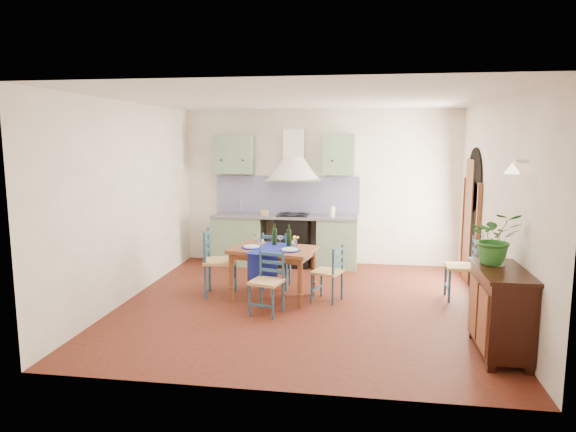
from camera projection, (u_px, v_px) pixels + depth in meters
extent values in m
plane|color=#42150E|center=(303.00, 304.00, 7.14)|extent=(5.00, 5.00, 0.00)
cube|color=white|center=(320.00, 187.00, 9.37)|extent=(5.00, 0.04, 2.80)
cube|color=gray|center=(239.00, 240.00, 9.43)|extent=(0.90, 0.60, 0.88)
cube|color=gray|center=(337.00, 243.00, 9.16)|extent=(0.70, 0.60, 0.88)
cube|color=black|center=(293.00, 241.00, 9.28)|extent=(0.60, 0.58, 0.88)
cube|color=gray|center=(285.00, 216.00, 9.23)|extent=(2.60, 0.64, 0.04)
cube|color=silver|center=(239.00, 215.00, 9.36)|extent=(0.45, 0.40, 0.03)
cylinder|color=silver|center=(241.00, 206.00, 9.51)|extent=(0.02, 0.02, 0.26)
cube|color=black|center=(293.00, 215.00, 9.21)|extent=(0.55, 0.48, 0.02)
cube|color=black|center=(285.00, 262.00, 9.41)|extent=(2.60, 0.50, 0.08)
cube|color=#0E0B62|center=(287.00, 195.00, 9.45)|extent=(2.65, 0.05, 0.68)
cube|color=gray|center=(234.00, 154.00, 9.33)|extent=(0.70, 0.34, 0.70)
cube|color=gray|center=(339.00, 155.00, 9.05)|extent=(0.55, 0.34, 0.70)
cone|color=beige|center=(294.00, 169.00, 9.14)|extent=(0.96, 0.96, 0.40)
cube|color=beige|center=(294.00, 143.00, 9.16)|extent=(0.36, 0.30, 0.50)
cube|color=white|center=(497.00, 208.00, 6.56)|extent=(0.04, 5.00, 2.80)
cube|color=black|center=(472.00, 233.00, 8.02)|extent=(0.03, 1.00, 1.65)
cylinder|color=black|center=(475.00, 180.00, 7.89)|extent=(0.03, 1.00, 1.00)
cube|color=brown|center=(477.00, 239.00, 7.49)|extent=(0.06, 0.06, 1.65)
cube|color=brown|center=(464.00, 227.00, 8.55)|extent=(0.06, 0.06, 1.65)
cube|color=brown|center=(468.00, 221.00, 8.21)|extent=(0.04, 0.55, 1.96)
cylinder|color=silver|center=(523.00, 161.00, 5.35)|extent=(0.15, 0.04, 0.04)
cone|color=#FFEDC6|center=(512.00, 168.00, 5.38)|extent=(0.16, 0.16, 0.12)
cube|color=white|center=(129.00, 201.00, 7.29)|extent=(0.04, 5.00, 2.80)
cube|color=silver|center=(304.00, 98.00, 6.72)|extent=(5.00, 5.00, 0.01)
cube|color=brown|center=(273.00, 250.00, 7.32)|extent=(1.28, 0.97, 0.05)
cube|color=brown|center=(273.00, 254.00, 7.33)|extent=(1.15, 0.84, 0.08)
cylinder|color=brown|center=(231.00, 277.00, 7.25)|extent=(0.07, 0.07, 0.68)
cylinder|color=brown|center=(249.00, 267.00, 7.84)|extent=(0.07, 0.07, 0.68)
cylinder|color=brown|center=(300.00, 284.00, 6.91)|extent=(0.07, 0.07, 0.68)
cylinder|color=brown|center=(313.00, 273.00, 7.51)|extent=(0.07, 0.07, 0.68)
cube|color=navy|center=(272.00, 249.00, 7.27)|extent=(0.59, 0.93, 0.01)
cube|color=navy|center=(263.00, 267.00, 6.98)|extent=(0.43, 0.10, 0.38)
cylinder|color=navy|center=(252.00, 247.00, 7.32)|extent=(0.29, 0.29, 0.01)
cylinder|color=silver|center=(252.00, 247.00, 7.32)|extent=(0.23, 0.23, 0.01)
cylinder|color=navy|center=(290.00, 250.00, 7.13)|extent=(0.29, 0.29, 0.01)
cylinder|color=silver|center=(290.00, 249.00, 7.13)|extent=(0.23, 0.23, 0.01)
cylinder|color=black|center=(275.00, 235.00, 7.49)|extent=(0.07, 0.07, 0.32)
cylinder|color=black|center=(289.00, 236.00, 7.42)|extent=(0.07, 0.07, 0.32)
cylinder|color=white|center=(295.00, 244.00, 7.35)|extent=(0.05, 0.05, 0.10)
sphere|color=gold|center=(295.00, 237.00, 7.34)|extent=(0.10, 0.10, 0.10)
cylinder|color=navy|center=(250.00, 300.00, 6.64)|extent=(0.03, 0.03, 0.42)
cylinder|color=navy|center=(261.00, 279.00, 6.90)|extent=(0.03, 0.03, 0.82)
cylinder|color=navy|center=(273.00, 304.00, 6.51)|extent=(0.03, 0.03, 0.42)
cylinder|color=navy|center=(283.00, 282.00, 6.78)|extent=(0.03, 0.03, 0.82)
cube|color=tan|center=(266.00, 282.00, 6.69)|extent=(0.47, 0.47, 0.04)
cube|color=navy|center=(272.00, 270.00, 6.82)|extent=(0.34, 0.11, 0.04)
cube|color=navy|center=(272.00, 262.00, 6.80)|extent=(0.34, 0.11, 0.04)
cube|color=navy|center=(272.00, 254.00, 6.79)|extent=(0.34, 0.11, 0.04)
cube|color=navy|center=(261.00, 305.00, 6.58)|extent=(0.33, 0.11, 0.02)
cylinder|color=navy|center=(290.00, 270.00, 8.08)|extent=(0.04, 0.04, 0.45)
cylinder|color=navy|center=(286.00, 262.00, 7.70)|extent=(0.04, 0.04, 0.88)
cylinder|color=navy|center=(268.00, 270.00, 8.14)|extent=(0.04, 0.04, 0.45)
cylinder|color=navy|center=(263.00, 262.00, 7.76)|extent=(0.04, 0.04, 0.88)
cube|color=tan|center=(277.00, 258.00, 7.90)|extent=(0.42, 0.42, 0.04)
cube|color=navy|center=(275.00, 252.00, 7.71)|extent=(0.37, 0.03, 0.04)
cube|color=navy|center=(275.00, 245.00, 7.69)|extent=(0.37, 0.03, 0.04)
cube|color=navy|center=(275.00, 237.00, 7.68)|extent=(0.37, 0.03, 0.04)
cube|color=navy|center=(279.00, 273.00, 8.12)|extent=(0.35, 0.04, 0.02)
cylinder|color=navy|center=(232.00, 282.00, 7.33)|extent=(0.04, 0.04, 0.50)
cylinder|color=navy|center=(205.00, 266.00, 7.30)|extent=(0.04, 0.04, 0.97)
cylinder|color=navy|center=(235.00, 275.00, 7.72)|extent=(0.04, 0.04, 0.50)
cylinder|color=navy|center=(209.00, 260.00, 7.68)|extent=(0.04, 0.04, 0.97)
cube|color=tan|center=(220.00, 261.00, 7.48)|extent=(0.51, 0.51, 0.04)
cube|color=navy|center=(207.00, 252.00, 7.46)|extent=(0.09, 0.41, 0.05)
cube|color=navy|center=(207.00, 243.00, 7.44)|extent=(0.09, 0.41, 0.05)
cube|color=navy|center=(206.00, 235.00, 7.43)|extent=(0.09, 0.41, 0.05)
cube|color=navy|center=(234.00, 282.00, 7.53)|extent=(0.09, 0.39, 0.03)
cylinder|color=navy|center=(322.00, 283.00, 7.48)|extent=(0.03, 0.03, 0.41)
cylinder|color=navy|center=(342.00, 272.00, 7.30)|extent=(0.03, 0.03, 0.80)
cylinder|color=navy|center=(312.00, 288.00, 7.20)|extent=(0.03, 0.03, 0.41)
cylinder|color=navy|center=(333.00, 278.00, 7.02)|extent=(0.03, 0.03, 0.80)
cube|color=tan|center=(327.00, 272.00, 7.23)|extent=(0.48, 0.48, 0.04)
cube|color=navy|center=(338.00, 266.00, 7.14)|extent=(0.14, 0.32, 0.04)
cube|color=navy|center=(338.00, 258.00, 7.12)|extent=(0.14, 0.32, 0.04)
cube|color=navy|center=(338.00, 251.00, 7.11)|extent=(0.14, 0.32, 0.04)
cube|color=navy|center=(317.00, 288.00, 7.35)|extent=(0.14, 0.31, 0.02)
cylinder|color=navy|center=(445.00, 280.00, 7.53)|extent=(0.04, 0.04, 0.46)
cylinder|color=navy|center=(472.00, 266.00, 7.45)|extent=(0.04, 0.04, 0.91)
cylinder|color=navy|center=(449.00, 287.00, 7.18)|extent=(0.04, 0.04, 0.46)
cylinder|color=navy|center=(477.00, 272.00, 7.09)|extent=(0.04, 0.04, 0.91)
cube|color=tan|center=(461.00, 267.00, 7.29)|extent=(0.42, 0.42, 0.04)
cube|color=navy|center=(475.00, 258.00, 7.25)|extent=(0.03, 0.38, 0.05)
cube|color=navy|center=(476.00, 250.00, 7.23)|extent=(0.03, 0.38, 0.05)
cube|color=navy|center=(476.00, 242.00, 7.21)|extent=(0.03, 0.38, 0.05)
cube|color=navy|center=(447.00, 286.00, 7.36)|extent=(0.03, 0.36, 0.03)
cube|color=black|center=(501.00, 310.00, 5.41)|extent=(0.45, 1.00, 0.82)
cube|color=black|center=(503.00, 271.00, 5.35)|extent=(0.50, 1.05, 0.04)
cube|color=brown|center=(483.00, 320.00, 5.23)|extent=(0.02, 0.38, 0.63)
cube|color=brown|center=(473.00, 306.00, 5.68)|extent=(0.02, 0.38, 0.63)
cube|color=black|center=(491.00, 368.00, 5.08)|extent=(0.08, 0.08, 0.08)
cube|color=black|center=(473.00, 334.00, 5.94)|extent=(0.08, 0.08, 0.08)
cube|color=black|center=(528.00, 370.00, 5.03)|extent=(0.08, 0.08, 0.08)
cube|color=black|center=(504.00, 336.00, 5.89)|extent=(0.08, 0.08, 0.08)
imported|color=#286925|center=(495.00, 238.00, 5.53)|extent=(0.53, 0.46, 0.58)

